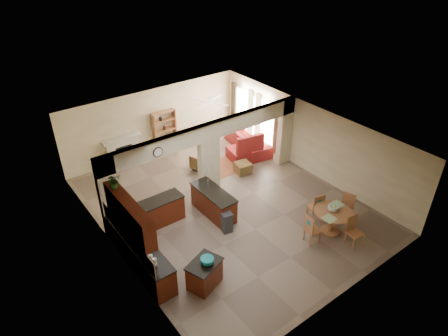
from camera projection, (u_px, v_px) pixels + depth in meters
floor at (226, 205)px, 14.07m from camera, size 10.00×10.00×0.00m
ceiling at (226, 134)px, 12.59m from camera, size 10.00×10.00×0.00m
wall_back at (154, 121)px, 16.73m from camera, size 8.00×0.00×8.00m
wall_front at (347, 258)px, 9.93m from camera, size 8.00×0.00×8.00m
wall_left at (113, 217)px, 11.29m from camera, size 0.00×10.00×10.00m
wall_right at (309, 139)px, 15.37m from camera, size 0.00×10.00×10.00m
partition_left_pier at (109, 197)px, 12.13m from camera, size 0.60×0.25×2.80m
partition_center_pier at (209, 167)px, 14.17m from camera, size 0.80×0.25×2.20m
partition_right_pier at (285, 131)px, 15.89m from camera, size 0.60×0.25×2.80m
partition_header at (208, 132)px, 13.43m from camera, size 8.00×0.25×0.60m
kitchen_counter at (144, 236)px, 11.99m from camera, size 2.52×3.29×1.48m
upper_cabinets at (129, 214)px, 10.57m from camera, size 0.35×2.40×0.90m
peninsula at (214, 203)px, 13.44m from camera, size 0.70×1.85×0.91m
wall_clock at (158, 152)px, 12.34m from camera, size 0.34×0.03×0.34m
rug at (218, 169)px, 16.10m from camera, size 1.60×1.30×0.01m
fireplace at (123, 150)px, 16.22m from camera, size 1.60×0.35×1.20m
shelving_unit at (165, 131)px, 17.05m from camera, size 1.00×0.32×1.80m
window_a at (268, 123)px, 17.02m from camera, size 0.02×0.90×1.90m
window_b at (243, 110)px, 18.18m from camera, size 0.02×0.90×1.90m
glazed_door at (255, 120)px, 17.68m from camera, size 0.02×0.70×2.10m
drape_a_left at (277, 128)px, 16.59m from camera, size 0.10×0.28×2.30m
drape_a_right at (258, 119)px, 17.41m from camera, size 0.10×0.28×2.30m
drape_b_left at (250, 115)px, 17.75m from camera, size 0.10×0.28×2.30m
drape_b_right at (234, 106)px, 18.57m from camera, size 0.10×0.28×2.30m
ceiling_fan at (210, 101)px, 15.53m from camera, size 1.00×1.00×0.10m
kitchen_island at (204, 274)px, 10.79m from camera, size 1.11×0.95×0.81m
teal_bowl at (207, 261)px, 10.53m from camera, size 0.36×0.36×0.17m
trash_can at (227, 223)px, 12.72m from camera, size 0.35×0.32×0.66m
dining_table at (332, 218)px, 12.60m from camera, size 1.20×1.20×0.82m
fruit_bowl at (333, 208)px, 12.46m from camera, size 0.33×0.33×0.17m
sofa at (248, 140)px, 17.43m from camera, size 2.77×1.48×0.77m
chaise at (244, 153)px, 16.75m from camera, size 1.37×1.20×0.48m
armchair at (201, 161)px, 15.99m from camera, size 0.95×0.96×0.68m
ottoman at (243, 168)px, 15.82m from camera, size 0.66×0.66×0.42m
plant at (114, 181)px, 10.74m from camera, size 0.39×0.34×0.41m
chair_north at (317, 206)px, 13.12m from camera, size 0.51×0.51×1.02m
chair_east at (347, 207)px, 13.08m from camera, size 0.54×0.54×1.02m
chair_south at (353, 229)px, 12.14m from camera, size 0.46×0.46×1.02m
chair_west at (311, 228)px, 12.17m from camera, size 0.49×0.49×1.02m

